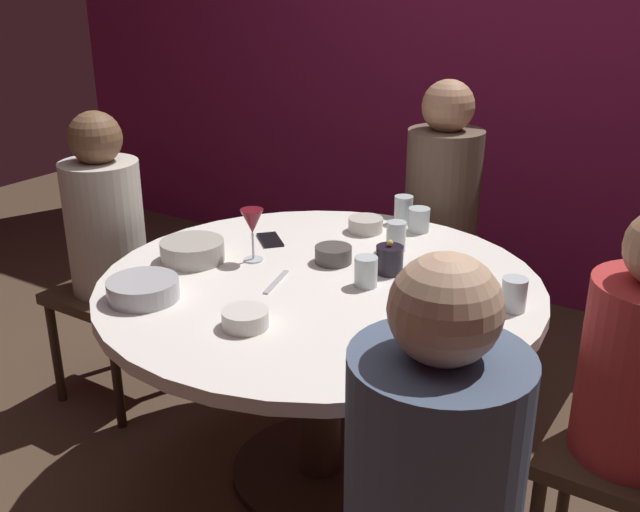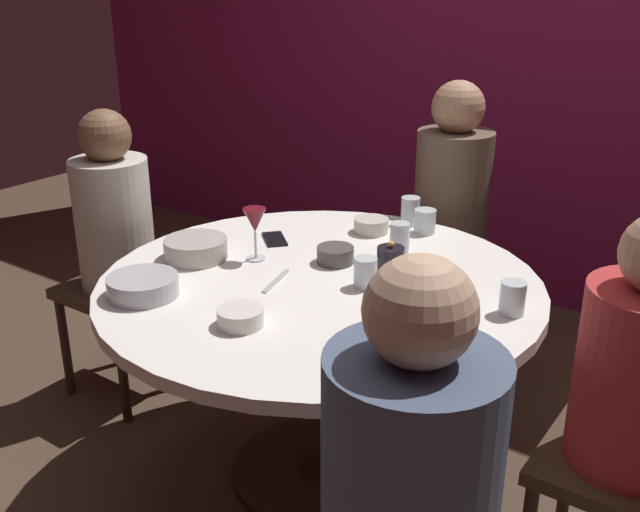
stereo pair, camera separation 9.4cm
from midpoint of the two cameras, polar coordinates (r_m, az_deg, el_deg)
ground_plane at (r=2.64m, az=1.06°, el=-16.50°), size 8.00×8.00×0.00m
back_wall at (r=3.76m, az=17.76°, el=15.65°), size 6.00×0.10×2.60m
dining_table at (r=2.33m, az=1.16°, el=-5.15°), size 1.37×1.37×0.73m
seated_diner_left at (r=2.87m, az=-14.78°, el=2.30°), size 0.40×0.40×1.15m
seated_diner_back at (r=3.02m, az=11.08°, el=4.34°), size 0.40×0.40×1.23m
seated_diner_right at (r=1.97m, az=24.83°, el=-8.82°), size 0.40×0.40×1.12m
seated_diner_front_right at (r=1.44m, az=8.97°, el=-17.20°), size 0.57×0.57×1.19m
candle_holder at (r=2.31m, az=6.66°, el=-0.37°), size 0.09×0.09×0.11m
wine_glass at (r=2.38m, az=-3.96°, el=2.60°), size 0.08×0.08×0.18m
dinner_plate at (r=1.98m, az=9.52°, el=-5.69°), size 0.23×0.23×0.01m
cell_phone at (r=2.59m, az=-2.51°, el=1.31°), size 0.15×0.15×0.01m
bowl_serving_large at (r=2.20m, az=-12.40°, el=-2.30°), size 0.21×0.21×0.06m
bowl_salad_center at (r=2.44m, az=-8.55°, el=0.56°), size 0.21×0.21×0.07m
bowl_small_white at (r=1.98m, az=-4.77°, el=-4.80°), size 0.13×0.13×0.05m
bowl_sauce_side at (r=2.39m, az=2.33°, el=0.09°), size 0.12×0.12×0.05m
bowl_rice_portion at (r=2.67m, az=5.00°, el=2.38°), size 0.13×0.13×0.05m
cup_near_candle at (r=2.76m, az=8.00°, el=3.48°), size 0.07×0.07×0.10m
cup_by_left_diner at (r=2.21m, az=4.77°, el=-1.29°), size 0.07×0.07×0.09m
cup_by_right_diner at (r=2.49m, az=7.29°, el=1.43°), size 0.07×0.07×0.10m
cup_center_front at (r=2.11m, az=15.97°, el=-3.17°), size 0.07×0.07×0.10m
cup_far_edge at (r=2.68m, az=9.15°, el=2.67°), size 0.08×0.08×0.09m
fork_near_plate at (r=2.22m, az=9.57°, el=-2.66°), size 0.05×0.18×0.01m
knife_near_plate at (r=2.25m, az=-2.24°, el=-1.96°), size 0.06×0.18×0.01m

